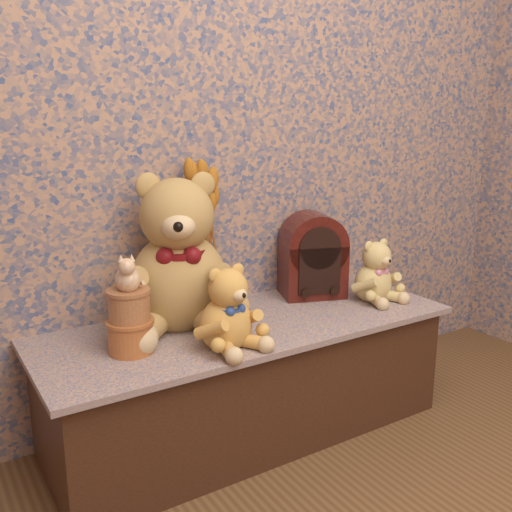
{
  "coord_description": "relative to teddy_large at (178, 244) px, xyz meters",
  "views": [
    {
      "loc": [
        -0.94,
        -0.31,
        1.09
      ],
      "look_at": [
        0.0,
        1.2,
        0.65
      ],
      "focal_mm": 40.25,
      "sensor_mm": 36.0,
      "label": 1
    }
  ],
  "objects": [
    {
      "name": "cat_figurine",
      "position": [
        -0.22,
        -0.14,
        -0.02
      ],
      "size": [
        0.11,
        0.11,
        0.11
      ],
      "primitive_type": null,
      "rotation": [
        0.0,
        0.0,
        -0.32
      ],
      "color": "silver",
      "rests_on": "biscuit_tin_upper"
    },
    {
      "name": "biscuit_tin_lower",
      "position": [
        -0.22,
        -0.14,
        -0.22
      ],
      "size": [
        0.16,
        0.16,
        0.1
      ],
      "primitive_type": "cylinder",
      "rotation": [
        0.0,
        0.0,
        -0.22
      ],
      "color": "#C08B38",
      "rests_on": "display_shelf"
    },
    {
      "name": "display_shelf",
      "position": [
        0.2,
        -0.11,
        -0.48
      ],
      "size": [
        1.41,
        0.53,
        0.41
      ],
      "primitive_type": "cube",
      "color": "#3C4B7C",
      "rests_on": "ground"
    },
    {
      "name": "cathedral_radio",
      "position": [
        0.56,
        0.01,
        -0.11
      ],
      "size": [
        0.28,
        0.24,
        0.32
      ],
      "primitive_type": null,
      "rotation": [
        0.0,
        0.0,
        -0.34
      ],
      "color": "#3B100A",
      "rests_on": "display_shelf"
    },
    {
      "name": "teddy_small",
      "position": [
        0.73,
        -0.15,
        -0.15
      ],
      "size": [
        0.21,
        0.25,
        0.25
      ],
      "primitive_type": null,
      "rotation": [
        0.0,
        0.0,
        0.06
      ],
      "color": "#D4BB64",
      "rests_on": "display_shelf"
    },
    {
      "name": "ceramic_vase",
      "position": [
        0.13,
        0.06,
        -0.17
      ],
      "size": [
        0.14,
        0.14,
        0.2
      ],
      "primitive_type": "cylinder",
      "rotation": [
        0.0,
        0.0,
        0.19
      ],
      "color": "tan",
      "rests_on": "display_shelf"
    },
    {
      "name": "teddy_medium",
      "position": [
        0.04,
        -0.25,
        -0.14
      ],
      "size": [
        0.26,
        0.29,
        0.27
      ],
      "primitive_type": null,
      "rotation": [
        0.0,
        0.0,
        0.18
      ],
      "color": "#BE7F35",
      "rests_on": "display_shelf"
    },
    {
      "name": "dried_stalks",
      "position": [
        0.13,
        0.06,
        0.14
      ],
      "size": [
        0.29,
        0.29,
        0.43
      ],
      "primitive_type": null,
      "rotation": [
        0.0,
        0.0,
        -0.35
      ],
      "color": "#AE631B",
      "rests_on": "ceramic_vase"
    },
    {
      "name": "teddy_large",
      "position": [
        0.0,
        0.0,
        0.0
      ],
      "size": [
        0.59,
        0.64,
        0.54
      ],
      "primitive_type": null,
      "rotation": [
        0.0,
        0.0,
        -0.4
      ],
      "color": "#AC7942",
      "rests_on": "display_shelf"
    },
    {
      "name": "biscuit_tin_upper",
      "position": [
        -0.22,
        -0.14,
        -0.13
      ],
      "size": [
        0.12,
        0.12,
        0.09
      ],
      "primitive_type": "cylinder",
      "rotation": [
        0.0,
        0.0,
        0.04
      ],
      "color": "tan",
      "rests_on": "biscuit_tin_lower"
    }
  ]
}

